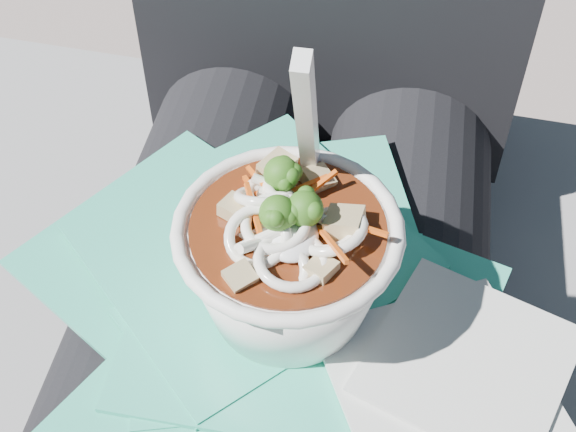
% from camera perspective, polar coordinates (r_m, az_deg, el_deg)
% --- Properties ---
extents(stone_ledge, '(1.03, 0.56, 0.48)m').
position_cam_1_polar(stone_ledge, '(0.98, 1.14, -11.47)').
color(stone_ledge, slate).
rests_on(stone_ledge, ground).
extents(lap, '(0.32, 0.48, 0.15)m').
position_cam_1_polar(lap, '(0.63, -0.63, -8.79)').
color(lap, black).
rests_on(lap, stone_ledge).
extents(person_body, '(0.34, 0.94, 1.02)m').
position_cam_1_polar(person_body, '(0.67, 0.78, -1.34)').
color(person_body, black).
rests_on(person_body, ground).
extents(plastic_bag, '(0.36, 0.37, 0.02)m').
position_cam_1_polar(plastic_bag, '(0.55, -1.77, -5.49)').
color(plastic_bag, '#2BB693').
rests_on(plastic_bag, lap).
extents(napkins, '(0.18, 0.18, 0.01)m').
position_cam_1_polar(napkins, '(0.51, 11.54, -10.95)').
color(napkins, silver).
rests_on(napkins, plastic_bag).
extents(udon_bowl, '(0.14, 0.14, 0.20)m').
position_cam_1_polar(udon_bowl, '(0.50, 0.02, -2.80)').
color(udon_bowl, white).
rests_on(udon_bowl, plastic_bag).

